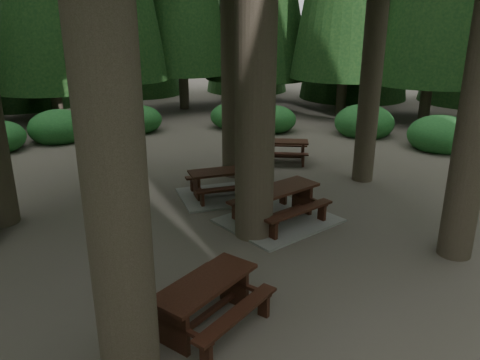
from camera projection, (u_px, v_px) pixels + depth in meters
name	position (u px, v px, depth m)	size (l,w,h in m)	color
ground	(225.00, 245.00, 9.98)	(80.00, 80.00, 0.00)	#4C473E
picnic_table_a	(279.00, 210.00, 11.04)	(2.88, 2.55, 0.85)	gray
picnic_table_c	(222.00, 188.00, 12.61)	(2.43, 2.12, 0.74)	gray
picnic_table_d	(283.00, 148.00, 15.68)	(2.09, 1.99, 0.71)	black
picnic_table_e	(206.00, 296.00, 7.23)	(2.26, 2.10, 0.78)	black
shrub_ring	(239.00, 210.00, 10.78)	(23.86, 24.64, 1.49)	#21622A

